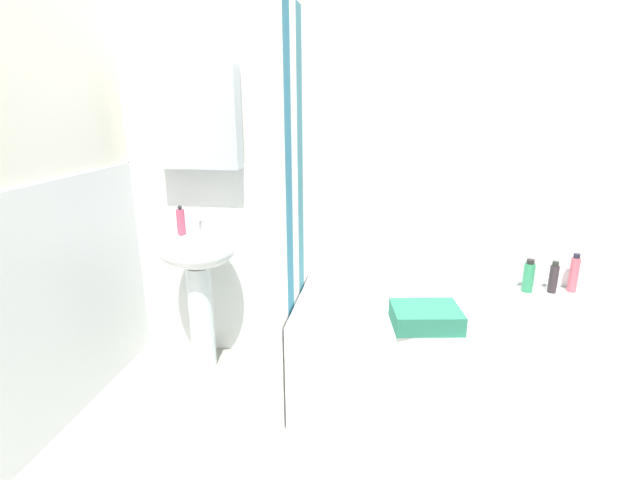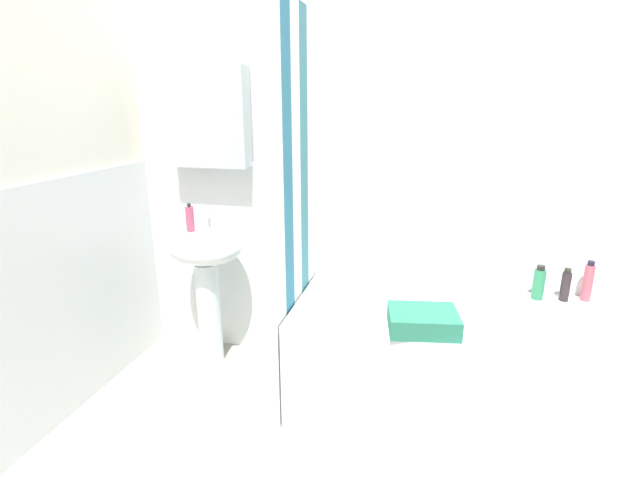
{
  "view_description": "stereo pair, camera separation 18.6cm",
  "coord_description": "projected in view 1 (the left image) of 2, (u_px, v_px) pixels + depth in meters",
  "views": [
    {
      "loc": [
        0.0,
        -1.37,
        1.55
      ],
      "look_at": [
        -0.31,
        0.74,
        0.91
      ],
      "focal_mm": 26.21,
      "sensor_mm": 36.0,
      "label": 1
    },
    {
      "loc": [
        0.19,
        -1.34,
        1.55
      ],
      "look_at": [
        -0.31,
        0.74,
        0.91
      ],
      "focal_mm": 26.21,
      "sensor_mm": 36.0,
      "label": 2
    }
  ],
  "objects": [
    {
      "name": "shampoo_bottle",
      "position": [
        573.0,
        274.0,
        2.52
      ],
      "size": [
        0.05,
        0.05,
        0.22
      ],
      "color": "#CF5362",
      "rests_on": "bathtub"
    },
    {
      "name": "lotion_bottle",
      "position": [
        528.0,
        276.0,
        2.53
      ],
      "size": [
        0.06,
        0.06,
        0.18
      ],
      "color": "#2A7E50",
      "rests_on": "bathtub"
    },
    {
      "name": "conditioner_bottle",
      "position": [
        553.0,
        278.0,
        2.52
      ],
      "size": [
        0.05,
        0.05,
        0.18
      ],
      "color": "#2F2428",
      "rests_on": "bathtub"
    },
    {
      "name": "towel_folded",
      "position": [
        425.0,
        317.0,
        2.15
      ],
      "size": [
        0.34,
        0.28,
        0.09
      ],
      "primitive_type": "cube",
      "rotation": [
        0.0,
        0.0,
        0.16
      ],
      "color": "#297359",
      "rests_on": "bathtub"
    },
    {
      "name": "sink",
      "position": [
        197.0,
        271.0,
        2.69
      ],
      "size": [
        0.44,
        0.34,
        0.83
      ],
      "color": "white",
      "rests_on": "ground_plane"
    },
    {
      "name": "wall_left_tiled",
      "position": [
        11.0,
        208.0,
        1.97
      ],
      "size": [
        0.07,
        1.81,
        2.4
      ],
      "color": "white",
      "rests_on": "ground_plane"
    },
    {
      "name": "soap_dispenser",
      "position": [
        180.0,
        221.0,
        2.61
      ],
      "size": [
        0.05,
        0.05,
        0.16
      ],
      "color": "#BE4866",
      "rests_on": "sink"
    },
    {
      "name": "faucet",
      "position": [
        199.0,
        220.0,
        2.69
      ],
      "size": [
        0.03,
        0.12,
        0.12
      ],
      "color": "silver",
      "rests_on": "sink"
    },
    {
      "name": "wall_back_tiled",
      "position": [
        376.0,
        178.0,
        2.63
      ],
      "size": [
        3.6,
        0.18,
        2.4
      ],
      "color": "white",
      "rests_on": "ground_plane"
    },
    {
      "name": "shower_curtain",
      "position": [
        294.0,
        215.0,
        2.34
      ],
      "size": [
        0.01,
        0.71,
        2.0
      ],
      "color": "white",
      "rests_on": "ground_plane"
    },
    {
      "name": "bathtub",
      "position": [
        445.0,
        355.0,
        2.44
      ],
      "size": [
        1.56,
        0.71,
        0.55
      ],
      "primitive_type": "cube",
      "color": "white",
      "rests_on": "ground_plane"
    }
  ]
}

